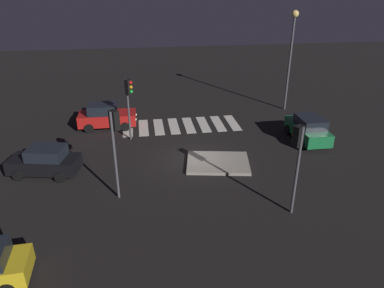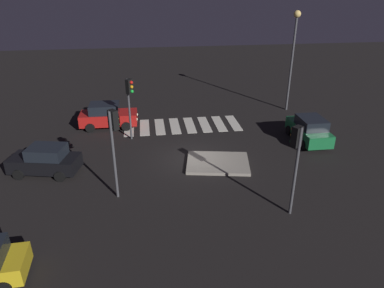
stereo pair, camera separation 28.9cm
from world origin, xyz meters
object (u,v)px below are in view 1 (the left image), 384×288
at_px(traffic_light_west, 297,149).
at_px(traffic_light_east, 129,95).
at_px(car_black, 45,161).
at_px(street_lamp, 292,45).
at_px(traffic_light_north, 115,133).
at_px(car_red, 107,116).
at_px(traffic_island, 218,163).
at_px(car_green, 308,129).

xyz_separation_m(traffic_light_west, traffic_light_east, (7.52, -9.61, -0.11)).
relative_size(car_black, street_lamp, 0.51).
height_order(traffic_light_west, street_lamp, street_lamp).
bearing_deg(traffic_light_north, car_black, 105.24).
relative_size(traffic_light_west, street_lamp, 0.55).
xyz_separation_m(car_red, street_lamp, (-14.81, -1.96, 4.54)).
bearing_deg(traffic_light_west, traffic_light_east, 6.28).
bearing_deg(street_lamp, traffic_light_north, 40.69).
relative_size(traffic_light_east, street_lamp, 0.53).
relative_size(car_red, traffic_light_west, 0.96).
bearing_deg(traffic_light_north, traffic_island, -15.42).
distance_m(traffic_island, car_black, 10.02).
distance_m(traffic_island, traffic_light_east, 7.49).
bearing_deg(car_green, car_black, 97.72).
height_order(car_green, traffic_light_north, traffic_light_north).
height_order(car_green, traffic_light_east, traffic_light_east).
bearing_deg(traffic_light_north, traffic_light_east, 45.03).
bearing_deg(car_black, car_green, -160.07).
relative_size(car_green, car_black, 1.00).
bearing_deg(car_green, traffic_light_north, 112.48).
distance_m(car_green, car_red, 14.56).
bearing_deg(car_green, traffic_light_west, 150.03).
bearing_deg(traffic_light_east, car_black, -96.40).
xyz_separation_m(car_green, traffic_light_north, (12.55, 5.14, 2.66)).
height_order(traffic_island, car_red, car_red).
relative_size(car_black, traffic_light_west, 0.93).
bearing_deg(street_lamp, traffic_light_east, 19.35).
bearing_deg(traffic_light_west, traffic_light_north, 40.83).
distance_m(traffic_light_west, traffic_light_north, 8.48).
height_order(traffic_island, car_green, car_green).
distance_m(car_green, traffic_light_west, 9.22).
bearing_deg(street_lamp, car_green, 81.48).
height_order(car_black, traffic_light_east, traffic_light_east).
xyz_separation_m(car_red, traffic_light_east, (-1.85, 2.59, 2.35)).
height_order(car_red, traffic_light_west, traffic_light_west).
xyz_separation_m(traffic_light_north, traffic_light_east, (-0.57, -7.08, -0.28)).
xyz_separation_m(car_green, car_red, (13.84, -4.53, 0.03)).
relative_size(traffic_light_north, traffic_light_east, 1.09).
xyz_separation_m(car_red, traffic_light_west, (-9.37, 12.20, 2.46)).
bearing_deg(traffic_light_east, street_lamp, 62.28).
bearing_deg(car_green, car_red, 72.10).
distance_m(car_red, street_lamp, 15.61).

